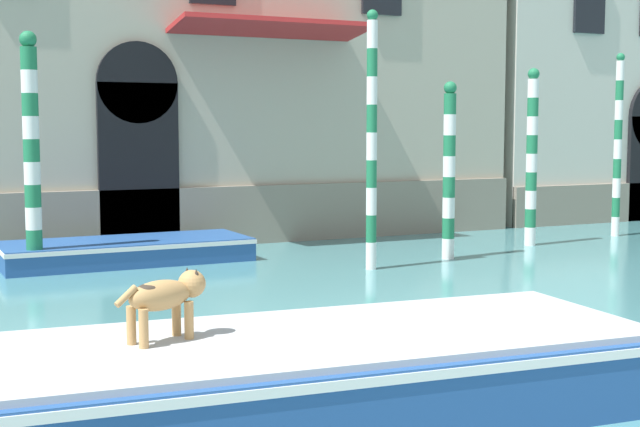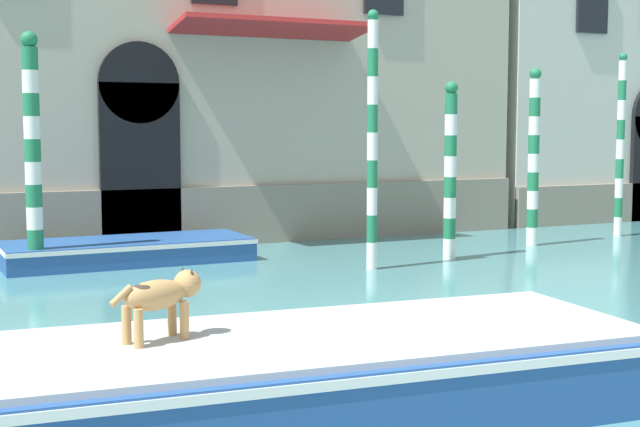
# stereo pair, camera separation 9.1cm
# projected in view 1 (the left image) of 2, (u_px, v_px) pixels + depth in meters

# --- Properties ---
(palazzo_right) EXTENTS (11.42, 6.13, 12.38)m
(palazzo_right) POSITION_uv_depth(u_px,v_px,m) (607.00, 9.00, 27.30)
(palazzo_right) COLOR beige
(palazzo_right) RESTS_ON ground_plane
(boat_foreground) EXTENTS (9.03, 3.11, 0.73)m
(boat_foreground) POSITION_uv_depth(u_px,v_px,m) (177.00, 386.00, 7.56)
(boat_foreground) COLOR #234C8C
(boat_foreground) RESTS_ON ground_plane
(dog_on_deck) EXTENTS (0.87, 0.47, 0.61)m
(dog_on_deck) POSITION_uv_depth(u_px,v_px,m) (166.00, 296.00, 7.69)
(dog_on_deck) COLOR tan
(dog_on_deck) RESTS_ON boat_foreground
(boat_moored_near_palazzo) EXTENTS (4.66, 1.92, 0.44)m
(boat_moored_near_palazzo) POSITION_uv_depth(u_px,v_px,m) (126.00, 250.00, 16.94)
(boat_moored_near_palazzo) COLOR #234C8C
(boat_moored_near_palazzo) RESTS_ON ground_plane
(mooring_pole_0) EXTENTS (0.25, 0.25, 3.83)m
(mooring_pole_0) POSITION_uv_depth(u_px,v_px,m) (532.00, 157.00, 19.22)
(mooring_pole_0) COLOR white
(mooring_pole_0) RESTS_ON ground_plane
(mooring_pole_2) EXTENTS (0.19, 0.19, 4.28)m
(mooring_pole_2) POSITION_uv_depth(u_px,v_px,m) (618.00, 145.00, 20.87)
(mooring_pole_2) COLOR white
(mooring_pole_2) RESTS_ON ground_plane
(mooring_pole_3) EXTENTS (0.20, 0.20, 4.64)m
(mooring_pole_3) POSITION_uv_depth(u_px,v_px,m) (372.00, 140.00, 15.94)
(mooring_pole_3) COLOR white
(mooring_pole_3) RESTS_ON ground_plane
(mooring_pole_4) EXTENTS (0.29, 0.29, 4.22)m
(mooring_pole_4) POSITION_uv_depth(u_px,v_px,m) (32.00, 153.00, 15.41)
(mooring_pole_4) COLOR white
(mooring_pole_4) RESTS_ON ground_plane
(mooring_pole_5) EXTENTS (0.25, 0.25, 3.45)m
(mooring_pole_5) POSITION_uv_depth(u_px,v_px,m) (449.00, 170.00, 17.28)
(mooring_pole_5) COLOR white
(mooring_pole_5) RESTS_ON ground_plane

